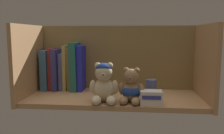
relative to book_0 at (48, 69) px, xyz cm
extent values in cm
cube|color=tan|center=(33.85, -11.77, -10.62)|extent=(73.95, 30.14, 2.00)
cube|color=olive|center=(33.85, 3.90, 4.85)|extent=(76.35, 1.20, 32.92)
cube|color=tan|center=(-3.92, -11.77, 4.85)|extent=(1.60, 32.54, 32.92)
cube|color=tan|center=(71.63, -11.77, 4.85)|extent=(1.60, 32.54, 32.92)
cube|color=#376188|center=(0.00, 0.00, 0.00)|extent=(3.25, 13.77, 19.23)
cube|color=maroon|center=(2.75, 0.00, 0.43)|extent=(1.84, 11.54, 20.09)
cube|color=navy|center=(5.08, 0.00, 0.26)|extent=(2.43, 13.82, 19.75)
cube|color=#6265A1|center=(7.56, 0.00, -0.84)|extent=(2.13, 9.04, 17.55)
cube|color=tan|center=(9.63, 0.00, 1.13)|extent=(1.60, 10.82, 21.49)
cube|color=brown|center=(11.46, 0.00, 0.50)|extent=(2.13, 10.82, 20.27)
cube|color=#22635B|center=(14.12, 0.00, 1.82)|extent=(3.50, 14.79, 22.91)
cube|color=#2128CA|center=(17.17, 0.00, 1.08)|extent=(2.41, 13.26, 21.39)
ellipsoid|color=beige|center=(30.50, -20.49, -4.82)|extent=(8.15, 7.47, 9.58)
sphere|color=beige|center=(30.52, -20.97, 2.22)|extent=(6.81, 6.81, 6.81)
sphere|color=beige|center=(28.12, -20.64, 4.88)|extent=(2.56, 2.56, 2.56)
sphere|color=beige|center=(32.88, -20.35, 4.88)|extent=(2.56, 2.56, 2.56)
sphere|color=beige|center=(30.67, -23.38, 1.82)|extent=(2.56, 2.56, 2.56)
sphere|color=black|center=(30.72, -24.28, 1.88)|extent=(0.89, 0.89, 0.89)
ellipsoid|color=beige|center=(28.14, -25.19, -7.91)|extent=(4.21, 6.61, 3.41)
ellipsoid|color=beige|center=(33.40, -24.88, -7.91)|extent=(4.21, 6.61, 3.41)
ellipsoid|color=beige|center=(26.22, -21.23, -3.63)|extent=(2.93, 2.93, 5.54)
ellipsoid|color=beige|center=(34.83, -20.72, -3.63)|extent=(2.93, 2.93, 5.54)
ellipsoid|color=navy|center=(30.50, -20.49, 4.10)|extent=(6.47, 6.47, 3.75)
ellipsoid|color=#93704C|center=(41.42, -20.09, -5.40)|extent=(7.17, 6.58, 8.43)
sphere|color=#93704C|center=(41.37, -20.51, 0.80)|extent=(6.00, 6.00, 6.00)
sphere|color=#93704C|center=(39.35, -19.81, 3.14)|extent=(2.25, 2.25, 2.25)
sphere|color=#93704C|center=(43.50, -20.38, 3.14)|extent=(2.25, 2.25, 2.25)
sphere|color=#9B754E|center=(41.08, -22.62, 0.44)|extent=(2.25, 2.25, 2.25)
sphere|color=black|center=(40.97, -23.40, 0.50)|extent=(0.79, 0.79, 0.79)
ellipsoid|color=#93704C|center=(38.59, -23.75, -8.12)|extent=(4.10, 6.02, 3.00)
ellipsoid|color=#93704C|center=(43.18, -24.38, -8.12)|extent=(4.10, 6.02, 3.00)
ellipsoid|color=#93704C|center=(37.61, -20.00, -4.35)|extent=(2.74, 2.74, 4.87)
ellipsoid|color=#93704C|center=(45.13, -21.03, -4.35)|extent=(2.74, 2.74, 4.87)
ellipsoid|color=#214193|center=(41.42, -20.09, -5.19)|extent=(7.76, 7.17, 5.90)
cylinder|color=#4C5B99|center=(49.92, -9.47, -6.03)|extent=(4.79, 4.79, 7.17)
cube|color=silver|center=(49.01, -22.90, -6.92)|extent=(8.25, 5.59, 5.39)
cube|color=#33388C|center=(49.01, -25.78, -6.25)|extent=(7.01, 0.16, 1.51)
camera|label=1|loc=(42.49, -113.15, 17.04)|focal=38.34mm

